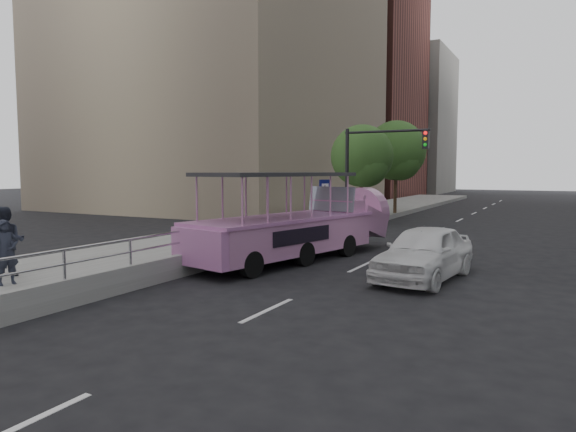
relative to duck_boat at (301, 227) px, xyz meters
name	(u,v)px	position (x,y,z in m)	size (l,w,h in m)	color
ground	(273,288)	(1.40, -4.43, -1.13)	(160.00, 160.00, 0.00)	black
sidewalk	(273,231)	(-4.35, 5.57, -0.98)	(5.50, 80.00, 0.30)	#9E9E99
kerb_wall	(221,251)	(-1.72, -2.43, -0.65)	(0.24, 30.00, 0.36)	#9E9E99
guardrail	(221,231)	(-1.72, -2.43, 0.01)	(0.07, 22.00, 0.71)	#BCBDC1
duck_boat	(301,227)	(0.00, 0.00, 0.00)	(4.08, 9.43, 3.05)	black
car	(424,252)	(4.67, -1.44, -0.36)	(1.84, 4.55, 1.55)	white
pedestrian_near	(6,252)	(-3.91, -8.37, -0.03)	(0.59, 0.39, 1.61)	#232633
pedestrian_mid	(7,242)	(-4.85, -7.74, 0.10)	(0.90, 0.70, 1.86)	#232633
parking_sign	(324,202)	(-1.28, 4.85, 0.58)	(0.27, 0.57, 2.72)	black
traffic_signal	(370,163)	(-0.31, 8.06, 2.37)	(4.20, 0.32, 5.20)	black
street_tree_near	(363,158)	(-1.90, 11.49, 2.69)	(3.52, 3.52, 5.72)	#311F16
street_tree_far	(397,153)	(-1.70, 17.49, 3.17)	(3.97, 3.97, 6.45)	#311F16
midrise_brick	(340,91)	(-16.60, 43.57, 11.87)	(18.00, 16.00, 26.00)	brown
midrise_stone_b	(393,125)	(-14.60, 59.57, 8.87)	(16.00, 14.00, 20.00)	slate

